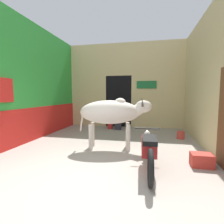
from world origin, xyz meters
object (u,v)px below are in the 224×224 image
cow (113,112)px  bucket (181,135)px  plastic_stool (110,123)px  motorcycle_near (148,148)px  shopkeeper_seated (119,114)px  crate (202,160)px

cow → bucket: bearing=36.4°
cow → plastic_stool: (-0.69, 2.81, -0.78)m
plastic_stool → cow: bearing=-76.2°
motorcycle_near → shopkeeper_seated: shopkeeper_seated is taller
plastic_stool → crate: (2.80, -3.67, -0.11)m
motorcycle_near → bucket: (1.10, 2.76, -0.30)m
cow → crate: size_ratio=4.68×
motorcycle_near → bucket: bearing=68.4°
motorcycle_near → bucket: motorcycle_near is taller
motorcycle_near → plastic_stool: size_ratio=4.44×
cow → plastic_stool: size_ratio=4.45×
motorcycle_near → plastic_stool: motorcycle_near is taller
motorcycle_near → crate: 1.20m
cow → crate: cow is taller
cow → shopkeeper_seated: 2.81m
crate → bucket: crate is taller
bucket → motorcycle_near: bearing=-111.6°
cow → motorcycle_near: bearing=-50.7°
bucket → plastic_stool: bearing=155.5°
shopkeeper_seated → bucket: (2.40, -1.23, -0.55)m
shopkeeper_seated → crate: 4.40m
cow → plastic_stool: bearing=103.8°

